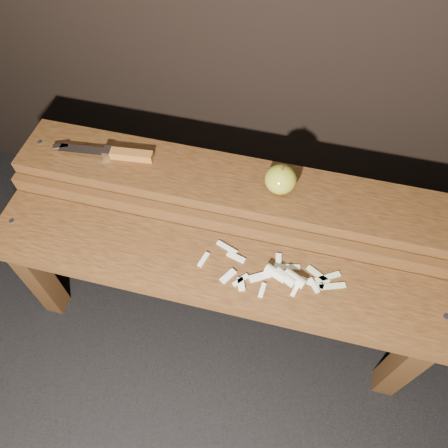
% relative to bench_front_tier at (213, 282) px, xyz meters
% --- Properties ---
extents(ground, '(60.00, 60.00, 0.00)m').
position_rel_bench_front_tier_xyz_m(ground, '(0.00, 0.06, -0.35)').
color(ground, black).
extents(bench_front_tier, '(1.20, 0.20, 0.42)m').
position_rel_bench_front_tier_xyz_m(bench_front_tier, '(0.00, 0.00, 0.00)').
color(bench_front_tier, '#37200D').
rests_on(bench_front_tier, ground).
extents(bench_rear_tier, '(1.20, 0.21, 0.50)m').
position_rel_bench_front_tier_xyz_m(bench_rear_tier, '(0.00, 0.23, 0.06)').
color(bench_rear_tier, '#37200D').
rests_on(bench_rear_tier, ground).
extents(apple, '(0.08, 0.08, 0.09)m').
position_rel_bench_front_tier_xyz_m(apple, '(0.12, 0.23, 0.18)').
color(apple, olive).
rests_on(apple, bench_rear_tier).
extents(knife, '(0.28, 0.06, 0.03)m').
position_rel_bench_front_tier_xyz_m(knife, '(-0.32, 0.24, 0.16)').
color(knife, '#925320').
rests_on(knife, bench_rear_tier).
extents(apple_scraps, '(0.37, 0.13, 0.03)m').
position_rel_bench_front_tier_xyz_m(apple_scraps, '(0.17, 0.02, 0.08)').
color(apple_scraps, beige).
rests_on(apple_scraps, bench_front_tier).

